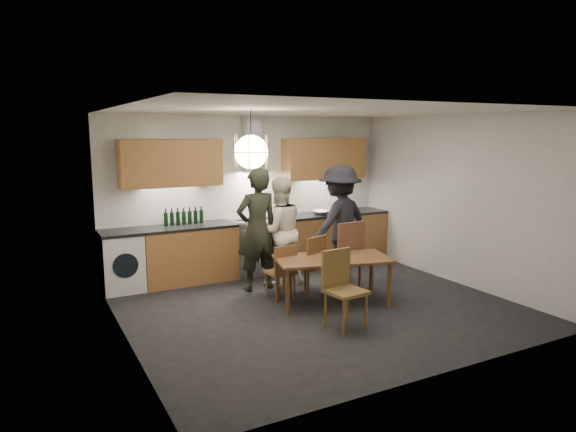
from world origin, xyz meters
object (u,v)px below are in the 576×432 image
person_right (340,223)px  wine_bottles (184,216)px  stock_pot (342,207)px  chair_front (341,283)px  person_left (257,230)px  dining_table (333,263)px  person_mid (279,231)px  chair_back_left (283,269)px  mixing_bowl (321,213)px

person_right → wine_bottles: (-2.22, 1.03, 0.12)m
stock_pot → chair_front: bearing=-123.9°
person_left → chair_front: bearing=95.6°
chair_front → stock_pot: bearing=49.9°
dining_table → stock_pot: size_ratio=7.53×
person_left → stock_pot: bearing=-160.0°
chair_front → person_right: person_right is taller
chair_front → dining_table: bearing=58.5°
person_left → person_mid: (0.41, 0.09, -0.08)m
chair_back_left → chair_front: 1.19m
chair_back_left → person_right: bearing=-159.4°
dining_table → stock_pot: 2.52m
chair_back_left → stock_pot: 2.60m
person_mid → stock_pot: 1.91m
chair_back_left → person_mid: size_ratio=0.48×
dining_table → stock_pot: stock_pot is taller
person_right → stock_pot: bearing=-141.6°
chair_front → wine_bottles: bearing=105.4°
dining_table → person_left: person_left is taller
person_right → mixing_bowl: 0.87m
chair_front → mixing_bowl: mixing_bowl is taller
stock_pot → mixing_bowl: bearing=-166.0°
mixing_bowl → chair_front: bearing=-116.6°
person_mid → person_right: 1.02m
person_left → mixing_bowl: 1.77m
person_left → person_right: size_ratio=1.00×
chair_back_left → wine_bottles: bearing=-63.4°
dining_table → chair_front: chair_front is taller
dining_table → person_left: bearing=135.4°
chair_front → wine_bottles: wine_bottles is taller
mixing_bowl → person_mid: bearing=-149.5°
person_left → person_right: same height
person_left → wine_bottles: size_ratio=2.88×
person_left → wine_bottles: person_left is taller
person_mid → stock_pot: (1.71, 0.83, 0.15)m
person_left → mixing_bowl: person_left is taller
wine_bottles → person_left: bearing=-50.1°
dining_table → chair_back_left: size_ratio=2.12×
dining_table → wine_bottles: wine_bottles is taller
person_right → mixing_bowl: person_right is taller
chair_back_left → person_right: size_ratio=0.44×
stock_pot → wine_bottles: wine_bottles is taller
dining_table → chair_front: bearing=-100.5°
person_right → mixing_bowl: (0.17, 0.85, 0.03)m
person_mid → wine_bottles: size_ratio=2.64×
dining_table → wine_bottles: 2.55m
chair_front → person_left: person_left is taller
person_right → chair_back_left: bearing=7.7°
stock_pot → chair_back_left: bearing=-142.5°
dining_table → mixing_bowl: 2.12m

